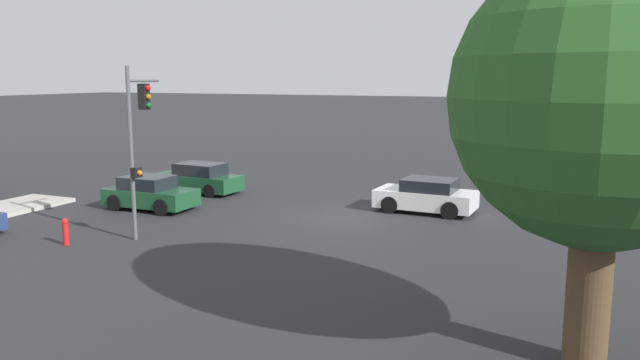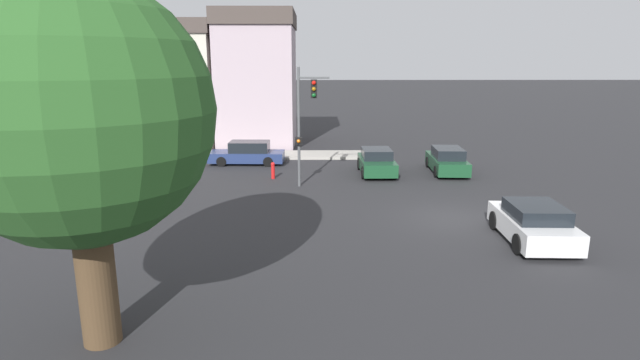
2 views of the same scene
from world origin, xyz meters
name	(u,v)px [view 1 (image 1 of 2)]	position (x,y,z in m)	size (l,w,h in m)	color
ground_plane	(349,216)	(0.00, 0.00, 0.00)	(300.00, 300.00, 0.00)	#28282B
street_tree	(603,100)	(-9.00, 10.52, 5.21)	(5.65, 5.65, 8.08)	#4C3823
traffic_signal	(138,130)	(5.46, 6.10, 3.81)	(0.54, 1.71, 5.99)	#515456
crossing_car_0	(426,196)	(-2.66, -2.08, 0.68)	(4.15, 2.17, 1.41)	silver
crossing_car_1	(150,194)	(8.32, 2.14, 0.68)	(3.88, 1.96, 1.43)	#194728
crossing_car_2	(198,179)	(8.68, -1.97, 0.68)	(4.41, 2.04, 1.45)	#194728
fire_hydrant	(66,231)	(7.20, 7.93, 0.49)	(0.22, 0.22, 0.92)	red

